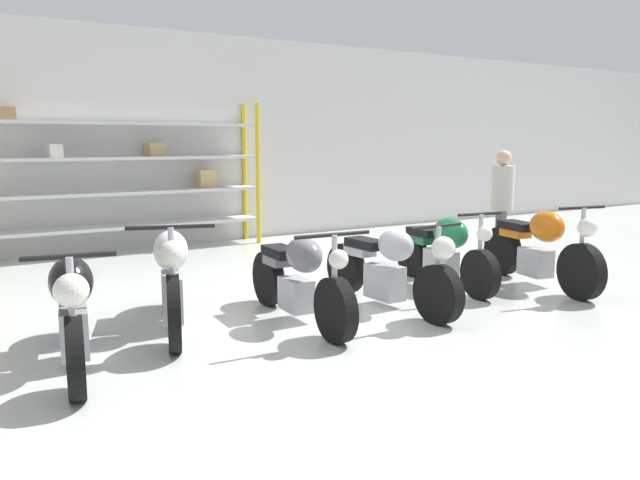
# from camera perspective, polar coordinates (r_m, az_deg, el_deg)

# --- Properties ---
(ground_plane) EXTENTS (30.00, 30.00, 0.00)m
(ground_plane) POSITION_cam_1_polar(r_m,az_deg,el_deg) (6.66, 1.80, -6.42)
(ground_plane) COLOR silver
(back_wall) EXTENTS (30.00, 0.08, 3.60)m
(back_wall) POSITION_cam_1_polar(r_m,az_deg,el_deg) (11.05, -12.92, 8.94)
(back_wall) COLOR silver
(back_wall) RESTS_ON ground_plane
(shelving_rack) EXTENTS (4.23, 0.63, 2.42)m
(shelving_rack) POSITION_cam_1_polar(r_m,az_deg,el_deg) (10.45, -16.90, 5.98)
(shelving_rack) COLOR gold
(shelving_rack) RESTS_ON ground_plane
(motorcycle_black) EXTENTS (0.65, 2.03, 1.02)m
(motorcycle_black) POSITION_cam_1_polar(r_m,az_deg,el_deg) (5.29, -21.67, -5.82)
(motorcycle_black) COLOR black
(motorcycle_black) RESTS_ON ground_plane
(motorcycle_white) EXTENTS (0.88, 1.97, 1.08)m
(motorcycle_white) POSITION_cam_1_polar(r_m,az_deg,el_deg) (6.04, -13.42, -3.38)
(motorcycle_white) COLOR black
(motorcycle_white) RESTS_ON ground_plane
(motorcycle_grey) EXTENTS (0.74, 2.06, 0.98)m
(motorcycle_grey) POSITION_cam_1_polar(r_m,az_deg,el_deg) (6.13, -1.95, -3.49)
(motorcycle_grey) COLOR black
(motorcycle_grey) RESTS_ON ground_plane
(motorcycle_silver) EXTENTS (0.65, 2.13, 0.98)m
(motorcycle_silver) POSITION_cam_1_polar(r_m,az_deg,el_deg) (6.71, 6.38, -2.53)
(motorcycle_silver) COLOR black
(motorcycle_silver) RESTS_ON ground_plane
(motorcycle_green) EXTENTS (0.59, 1.94, 0.99)m
(motorcycle_green) POSITION_cam_1_polar(r_m,az_deg,el_deg) (7.76, 11.28, -0.98)
(motorcycle_green) COLOR black
(motorcycle_green) RESTS_ON ground_plane
(motorcycle_orange) EXTENTS (0.71, 2.07, 1.06)m
(motorcycle_orange) POSITION_cam_1_polar(r_m,az_deg,el_deg) (8.10, 19.46, -0.67)
(motorcycle_orange) COLOR black
(motorcycle_orange) RESTS_ON ground_plane
(person_browsing) EXTENTS (0.44, 0.44, 1.65)m
(person_browsing) POSITION_cam_1_polar(r_m,az_deg,el_deg) (9.28, 16.31, 3.69)
(person_browsing) COLOR #595960
(person_browsing) RESTS_ON ground_plane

